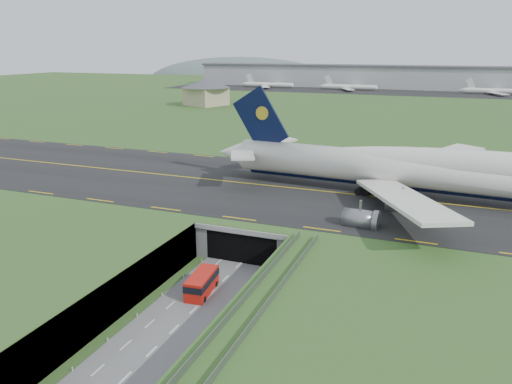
% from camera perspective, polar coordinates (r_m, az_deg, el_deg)
% --- Properties ---
extents(ground, '(900.00, 900.00, 0.00)m').
position_cam_1_polar(ground, '(74.07, -4.17, -10.60)').
color(ground, '#346126').
rests_on(ground, ground).
extents(airfield_deck, '(800.00, 800.00, 6.00)m').
position_cam_1_polar(airfield_deck, '(72.77, -4.22, -8.49)').
color(airfield_deck, gray).
rests_on(airfield_deck, ground).
extents(trench_road, '(12.00, 75.00, 0.20)m').
position_cam_1_polar(trench_road, '(68.15, -6.94, -13.13)').
color(trench_road, slate).
rests_on(trench_road, ground).
extents(taxiway, '(800.00, 44.00, 0.18)m').
position_cam_1_polar(taxiway, '(100.66, 3.82, 0.46)').
color(taxiway, black).
rests_on(taxiway, airfield_deck).
extents(tunnel_portal, '(17.00, 22.30, 6.00)m').
position_cam_1_polar(tunnel_portal, '(86.85, 0.52, -4.01)').
color(tunnel_portal, gray).
rests_on(tunnel_portal, ground).
extents(guideway, '(3.00, 53.00, 7.05)m').
position_cam_1_polar(guideway, '(52.31, -2.29, -16.20)').
color(guideway, '#A8A8A3').
rests_on(guideway, ground).
extents(jumbo_jet, '(96.39, 61.56, 20.41)m').
position_cam_1_polar(jumbo_jet, '(97.28, 21.00, 2.13)').
color(jumbo_jet, silver).
rests_on(jumbo_jet, ground).
extents(shuttle_tram, '(3.46, 7.40, 2.93)m').
position_cam_1_polar(shuttle_tram, '(71.27, -6.21, -10.33)').
color(shuttle_tram, red).
rests_on(shuttle_tram, ground).
extents(service_building, '(30.60, 30.60, 12.99)m').
position_cam_1_polar(service_building, '(247.50, -5.75, 11.58)').
color(service_building, tan).
rests_on(service_building, ground).
extents(cargo_terminal, '(320.00, 67.00, 15.60)m').
position_cam_1_polar(cargo_terminal, '(360.60, 17.08, 12.44)').
color(cargo_terminal, '#B2B2B2').
rests_on(cargo_terminal, ground).
extents(distant_hills, '(700.00, 91.00, 60.00)m').
position_cam_1_polar(distant_hills, '(492.18, 25.85, 10.28)').
color(distant_hills, slate).
rests_on(distant_hills, ground).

